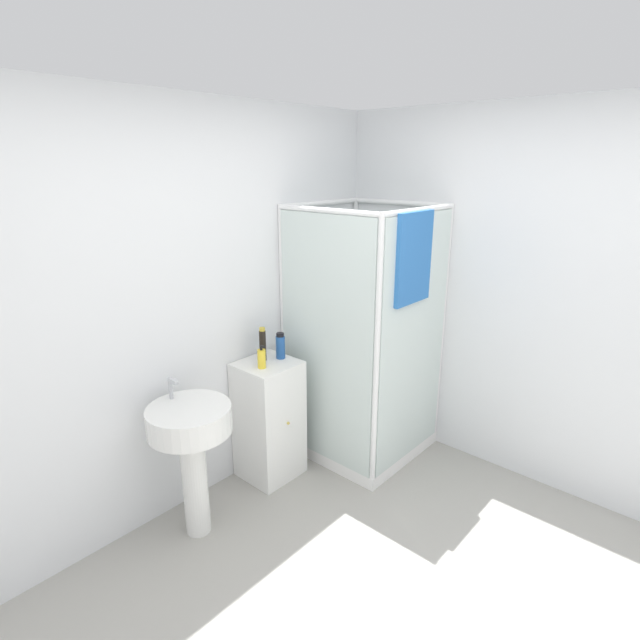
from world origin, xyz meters
The scene contains 8 objects.
wall_back centered at (0.00, 1.70, 1.25)m, with size 6.40×0.06×2.50m, color silver.
wall_right centered at (1.70, 0.00, 1.25)m, with size 0.06×6.40×2.50m, color silver.
shower_enclosure centered at (1.18, 1.16, 0.51)m, with size 0.87×0.90×1.86m.
vanity_cabinet centered at (0.50, 1.48, 0.42)m, with size 0.38×0.38×0.85m.
sink centered at (-0.19, 1.38, 0.63)m, with size 0.47×0.47×0.96m.
soap_dispenser centered at (0.42, 1.45, 0.91)m, with size 0.05×0.05×0.16m.
shampoo_bottle_tall_black centered at (0.52, 1.54, 0.96)m, with size 0.04×0.04×0.23m.
shampoo_bottle_blue centered at (0.62, 1.48, 0.94)m, with size 0.06×0.06×0.18m.
Camera 1 is at (-1.57, -0.83, 2.13)m, focal length 28.00 mm.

